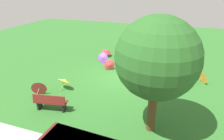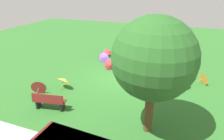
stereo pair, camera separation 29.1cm
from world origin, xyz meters
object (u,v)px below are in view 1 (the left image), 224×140
(parasol_red_0, at_px, (39,88))
(parasol_yellow_1, at_px, (65,81))
(parasol_red_1, at_px, (107,51))
(parasol_purple_0, at_px, (103,58))
(park_bench, at_px, (50,102))
(shade_tree, at_px, (157,59))
(parasol_blue_0, at_px, (184,83))
(parasol_red_2, at_px, (109,65))
(parasol_yellow_0, at_px, (128,59))
(parasol_purple_3, at_px, (164,76))
(parasol_orange_0, at_px, (204,78))
(parasol_purple_1, at_px, (181,71))

(parasol_red_0, distance_m, parasol_yellow_1, 1.44)
(parasol_red_1, bearing_deg, parasol_purple_0, 96.51)
(park_bench, height_order, shade_tree, shade_tree)
(parasol_blue_0, xyz_separation_m, parasol_red_2, (5.10, -1.11, 0.03))
(parasol_yellow_0, xyz_separation_m, parasol_red_1, (2.11, -0.98, 0.13))
(shade_tree, relative_size, parasol_yellow_1, 4.51)
(park_bench, distance_m, parasol_yellow_1, 2.20)
(parasol_red_0, bearing_deg, parasol_blue_0, -156.08)
(shade_tree, distance_m, parasol_yellow_1, 6.27)
(parasol_yellow_0, xyz_separation_m, parasol_purple_3, (-2.95, 2.52, 0.13))
(parasol_orange_0, bearing_deg, parasol_purple_3, 17.34)
(parasol_yellow_0, bearing_deg, parasol_blue_0, 145.74)
(parasol_purple_0, relative_size, parasol_blue_0, 0.82)
(parasol_purple_1, height_order, parasol_yellow_1, parasol_yellow_1)
(parasol_red_1, bearing_deg, parasol_yellow_1, 86.35)
(parasol_yellow_0, distance_m, parasol_blue_0, 5.06)
(parasol_purple_0, relative_size, parasol_red_1, 0.93)
(parasol_blue_0, height_order, parasol_red_0, parasol_red_0)
(shade_tree, distance_m, parasol_red_2, 7.13)
(parasol_yellow_0, bearing_deg, park_bench, 74.89)
(parasol_purple_0, bearing_deg, parasol_yellow_1, 83.17)
(parasol_red_0, height_order, parasol_purple_3, parasol_purple_3)
(parasol_yellow_0, relative_size, parasol_orange_0, 0.93)
(park_bench, relative_size, parasol_purple_0, 2.04)
(parasol_red_2, bearing_deg, parasol_red_1, -66.34)
(parasol_blue_0, height_order, parasol_orange_0, parasol_orange_0)
(parasol_yellow_0, bearing_deg, parasol_yellow_1, 64.23)
(parasol_yellow_1, distance_m, parasol_red_2, 3.80)
(parasol_orange_0, bearing_deg, parasol_red_2, -0.37)
(parasol_blue_0, distance_m, parasol_red_2, 5.22)
(parasol_red_0, bearing_deg, parasol_purple_0, -104.97)
(parasol_orange_0, bearing_deg, parasol_purple_1, -17.50)
(parasol_blue_0, bearing_deg, parasol_red_0, 23.92)
(parasol_purple_1, relative_size, parasol_orange_0, 1.14)
(parasol_yellow_0, height_order, parasol_purple_0, parasol_purple_0)
(parasol_blue_0, relative_size, parasol_red_1, 1.14)
(parasol_blue_0, bearing_deg, parasol_purple_0, -21.00)
(parasol_red_1, distance_m, parasol_orange_0, 7.94)
(parasol_blue_0, bearing_deg, parasol_purple_1, -82.45)
(parasol_yellow_0, distance_m, parasol_purple_3, 3.89)
(parasol_blue_0, height_order, parasol_red_1, parasol_red_1)
(shade_tree, bearing_deg, parasol_purple_3, -91.59)
(parasol_red_1, relative_size, parasol_yellow_1, 0.83)
(park_bench, relative_size, parasol_yellow_1, 1.56)
(parasol_yellow_0, xyz_separation_m, parasol_red_2, (0.92, 1.74, 0.05))
(parasol_red_1, bearing_deg, parasol_yellow_0, 155.13)
(parasol_purple_0, bearing_deg, parasol_red_1, -83.49)
(parasol_purple_0, xyz_separation_m, parasol_red_1, (0.17, -1.48, 0.08))
(parasol_orange_0, bearing_deg, parasol_purple_0, -9.97)
(parasol_blue_0, relative_size, parasol_purple_1, 1.11)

